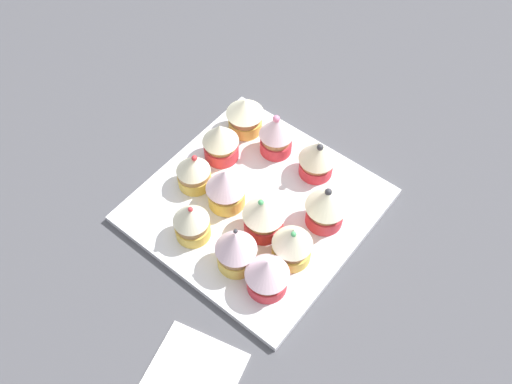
{
  "coord_description": "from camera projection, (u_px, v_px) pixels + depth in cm",
  "views": [
    {
      "loc": [
        36.82,
        29.47,
        71.61
      ],
      "look_at": [
        0.0,
        0.0,
        4.2
      ],
      "focal_mm": 38.35,
      "sensor_mm": 36.0,
      "label": 1
    }
  ],
  "objects": [
    {
      "name": "cupcake_6",
      "position": [
        317.0,
        157.0,
        0.85
      ],
      "size": [
        5.89,
        5.89,
        7.58
      ],
      "color": "#D1333D",
      "rests_on": "baking_tray"
    },
    {
      "name": "cupcake_11",
      "position": [
        267.0,
        274.0,
        0.74
      ],
      "size": [
        6.21,
        6.21,
        7.11
      ],
      "color": "#D1333D",
      "rests_on": "baking_tray"
    },
    {
      "name": "cupcake_10",
      "position": [
        292.0,
        243.0,
        0.76
      ],
      "size": [
        5.82,
        5.82,
        7.73
      ],
      "color": "#EFC651",
      "rests_on": "baking_tray"
    },
    {
      "name": "cupcake_9",
      "position": [
        326.0,
        206.0,
        0.8
      ],
      "size": [
        6.26,
        6.26,
        7.69
      ],
      "color": "#D1333D",
      "rests_on": "baking_tray"
    },
    {
      "name": "baking_tray",
      "position": [
        256.0,
        205.0,
        0.85
      ],
      "size": [
        32.75,
        32.75,
        1.2
      ],
      "color": "silver",
      "rests_on": "ground_plane"
    },
    {
      "name": "cupcake_2",
      "position": [
        193.0,
        170.0,
        0.84
      ],
      "size": [
        5.34,
        5.34,
        6.94
      ],
      "color": "#EFC651",
      "rests_on": "baking_tray"
    },
    {
      "name": "cupcake_7",
      "position": [
        264.0,
        215.0,
        0.79
      ],
      "size": [
        6.28,
        6.28,
        7.75
      ],
      "color": "#D1333D",
      "rests_on": "baking_tray"
    },
    {
      "name": "cupcake_1",
      "position": [
        221.0,
        141.0,
        0.87
      ],
      "size": [
        5.89,
        5.89,
        7.29
      ],
      "color": "#D1333D",
      "rests_on": "baking_tray"
    },
    {
      "name": "cupcake_4",
      "position": [
        226.0,
        187.0,
        0.82
      ],
      "size": [
        6.1,
        6.1,
        7.79
      ],
      "color": "#EFC651",
      "rests_on": "baking_tray"
    },
    {
      "name": "napkin",
      "position": [
        191.0,
        379.0,
        0.7
      ],
      "size": [
        14.57,
        14.13,
        0.6
      ],
      "primitive_type": "cube",
      "rotation": [
        0.0,
        0.0,
        0.25
      ],
      "color": "white",
      "rests_on": "ground_plane"
    },
    {
      "name": "cupcake_0",
      "position": [
        245.0,
        114.0,
        0.91
      ],
      "size": [
        6.34,
        6.34,
        6.81
      ],
      "color": "#EFC651",
      "rests_on": "baking_tray"
    },
    {
      "name": "ground_plane",
      "position": [
        256.0,
        212.0,
        0.87
      ],
      "size": [
        180.0,
        180.0,
        3.0
      ],
      "primitive_type": "cube",
      "color": "#4C4C51"
    },
    {
      "name": "cupcake_5",
      "position": [
        191.0,
        221.0,
        0.79
      ],
      "size": [
        5.33,
        5.33,
        7.52
      ],
      "color": "#EFC651",
      "rests_on": "baking_tray"
    },
    {
      "name": "cupcake_3",
      "position": [
        276.0,
        134.0,
        0.88
      ],
      "size": [
        5.63,
        5.63,
        8.07
      ],
      "color": "#D1333D",
      "rests_on": "baking_tray"
    },
    {
      "name": "cupcake_8",
      "position": [
        236.0,
        249.0,
        0.75
      ],
      "size": [
        5.94,
        5.94,
        8.08
      ],
      "color": "#EFC651",
      "rests_on": "baking_tray"
    }
  ]
}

